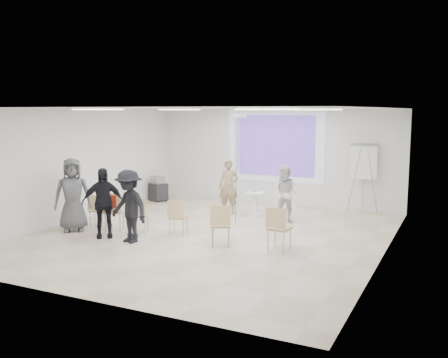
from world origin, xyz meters
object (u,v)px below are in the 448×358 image
at_px(chair_far_left, 97,208).
at_px(audience_mid, 129,202).
at_px(player_left, 229,183).
at_px(audience_outer, 72,190).
at_px(player_right, 286,191).
at_px(chair_right_inner, 221,222).
at_px(av_cart, 158,189).
at_px(chair_center, 177,215).
at_px(pedestal_table, 255,202).
at_px(flipchart_easel, 364,162).
at_px(chair_left_inner, 139,212).
at_px(audience_left, 103,198).
at_px(laptop, 140,213).
at_px(chair_left_mid, 113,209).
at_px(chair_right_far, 278,225).

distance_m(chair_far_left, audience_mid, 1.91).
xyz_separation_m(player_left, audience_outer, (-2.57, -3.52, 0.11)).
height_order(player_right, chair_right_inner, player_right).
bearing_deg(audience_mid, av_cart, 130.87).
bearing_deg(audience_mid, chair_center, 69.94).
bearing_deg(pedestal_table, flipchart_easel, 32.83).
bearing_deg(audience_outer, chair_far_left, 24.12).
xyz_separation_m(chair_far_left, audience_outer, (-0.25, -0.59, 0.52)).
height_order(chair_right_inner, av_cart, chair_right_inner).
height_order(player_left, audience_mid, audience_mid).
xyz_separation_m(chair_left_inner, audience_left, (-0.50, -0.70, 0.43)).
relative_size(laptop, audience_left, 0.17).
bearing_deg(audience_outer, chair_left_mid, -20.12).
xyz_separation_m(pedestal_table, chair_left_mid, (-2.44, -3.21, 0.18)).
xyz_separation_m(chair_left_inner, audience_outer, (-1.58, -0.52, 0.50)).
bearing_deg(player_left, chair_left_mid, -128.26).
relative_size(pedestal_table, audience_outer, 0.35).
xyz_separation_m(chair_left_mid, audience_outer, (-0.92, -0.39, 0.44)).
relative_size(pedestal_table, chair_center, 0.82).
distance_m(chair_center, chair_right_far, 2.59).
relative_size(chair_center, laptop, 2.75).
height_order(pedestal_table, player_right, player_right).
relative_size(chair_right_far, audience_outer, 0.47).
height_order(chair_left_mid, chair_right_inner, chair_left_mid).
bearing_deg(player_left, flipchart_easel, 16.91).
bearing_deg(audience_outer, audience_mid, -51.38).
distance_m(player_right, audience_left, 4.72).
distance_m(chair_left_mid, audience_mid, 1.24).
height_order(chair_left_mid, chair_left_inner, chair_left_mid).
bearing_deg(pedestal_table, audience_outer, -133.14).
bearing_deg(chair_far_left, player_left, 33.26).
bearing_deg(player_left, audience_outer, -136.64).
xyz_separation_m(chair_center, laptop, (-1.01, -0.08, -0.05)).
height_order(player_right, audience_outer, audience_outer).
xyz_separation_m(chair_right_inner, audience_outer, (-3.91, -0.25, 0.46)).
xyz_separation_m(player_left, chair_right_inner, (1.34, -3.27, -0.35)).
xyz_separation_m(flipchart_easel, av_cart, (-6.40, -0.91, -1.11)).
distance_m(audience_mid, flipchart_easel, 6.96).
height_order(chair_right_far, audience_mid, audience_mid).
height_order(chair_left_mid, chair_right_far, chair_left_mid).
xyz_separation_m(chair_far_left, flipchart_easel, (5.76, 4.71, 1.00)).
relative_size(laptop, audience_mid, 0.17).
height_order(chair_right_inner, flipchart_easel, flipchart_easel).
bearing_deg(audience_outer, chair_center, -27.97).
xyz_separation_m(chair_right_far, audience_left, (-4.07, -0.66, 0.38)).
bearing_deg(chair_far_left, av_cart, 81.21).
height_order(player_right, chair_right_far, player_right).
xyz_separation_m(pedestal_table, player_left, (-0.79, -0.07, 0.51)).
bearing_deg(player_right, audience_mid, -129.58).
bearing_deg(chair_right_far, chair_left_inner, -175.86).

